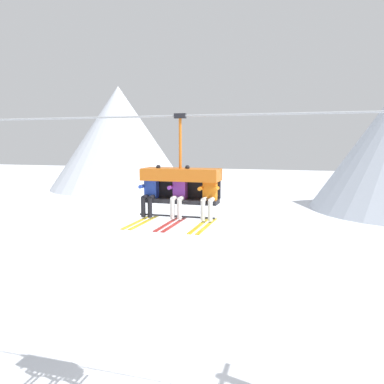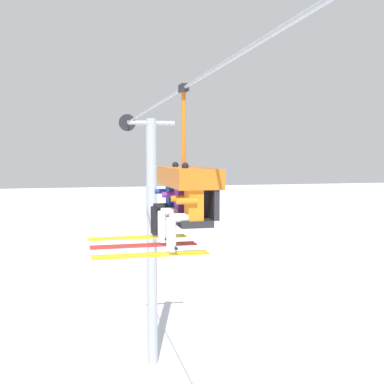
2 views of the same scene
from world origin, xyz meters
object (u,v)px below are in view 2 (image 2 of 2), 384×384
Objects in this scene: skier_blue at (167,199)px; lift_tower_near at (151,237)px; skier_orange at (185,209)px; chairlift_chair at (188,185)px; skier_purple at (175,203)px.

lift_tower_near is at bearing 173.27° from skier_blue.
skier_blue reaches higher than skier_orange.
chairlift_chair is (8.58, -0.71, 2.31)m from lift_tower_near.
skier_purple is at bearing -89.11° from chairlift_chair.
chairlift_chair is at bearing 90.89° from skier_purple.
skier_purple is 0.75m from skier_orange.
skier_purple is (0.76, 0.00, 0.00)m from skier_blue.
chairlift_chair is at bearing 15.86° from skier_blue.
chairlift_chair is at bearing -4.72° from lift_tower_near.
lift_tower_near is 8.14m from skier_blue.
chairlift_chair is at bearing 163.73° from skier_orange.
lift_tower_near reaches higher than skier_orange.
lift_tower_near is at bearing 175.28° from chairlift_chair.
chairlift_chair reaches higher than skier_purple.
lift_tower_near reaches higher than skier_blue.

